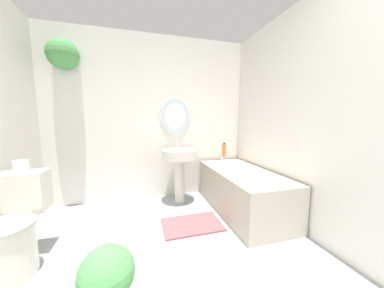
{
  "coord_description": "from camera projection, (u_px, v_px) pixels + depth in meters",
  "views": [
    {
      "loc": [
        -0.21,
        -0.16,
        1.18
      ],
      "look_at": [
        0.32,
        1.71,
        0.94
      ],
      "focal_mm": 18.0,
      "sensor_mm": 36.0,
      "label": 1
    }
  ],
  "objects": [
    {
      "name": "potted_plant",
      "position": [
        107.0,
        278.0,
        1.16
      ],
      "size": [
        0.33,
        0.33,
        0.43
      ],
      "color": "#9E6042",
      "rests_on": "ground_plane"
    },
    {
      "name": "wall_right",
      "position": [
        311.0,
        118.0,
        1.92
      ],
      "size": [
        0.06,
        2.88,
        2.4
      ],
      "color": "silver",
      "rests_on": "ground_plane"
    },
    {
      "name": "toilet",
      "position": [
        13.0,
        230.0,
        1.5
      ],
      "size": [
        0.39,
        0.59,
        0.74
      ],
      "color": "beige",
      "rests_on": "ground_plane"
    },
    {
      "name": "bathtub",
      "position": [
        242.0,
        190.0,
        2.51
      ],
      "size": [
        0.67,
        1.43,
        0.61
      ],
      "color": "#B2A893",
      "rests_on": "ground_plane"
    },
    {
      "name": "wall_back",
      "position": [
        145.0,
        113.0,
        2.82
      ],
      "size": [
        2.98,
        0.36,
        2.4
      ],
      "color": "silver",
      "rests_on": "ground_plane"
    },
    {
      "name": "bath_mat",
      "position": [
        192.0,
        224.0,
        2.17
      ],
      "size": [
        0.66,
        0.43,
        0.02
      ],
      "color": "#934C51",
      "rests_on": "ground_plane"
    },
    {
      "name": "toilet_paper_roll",
      "position": [
        21.0,
        166.0,
        1.63
      ],
      "size": [
        0.11,
        0.11,
        0.1
      ],
      "color": "white",
      "rests_on": "toilet"
    },
    {
      "name": "shampoo_bottle",
      "position": [
        224.0,
        150.0,
        3.04
      ],
      "size": [
        0.06,
        0.06,
        0.22
      ],
      "color": "#DB6633",
      "rests_on": "bathtub"
    },
    {
      "name": "pedestal_sink",
      "position": [
        179.0,
        162.0,
        2.74
      ],
      "size": [
        0.49,
        0.49,
        0.86
      ],
      "color": "beige",
      "rests_on": "ground_plane"
    }
  ]
}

